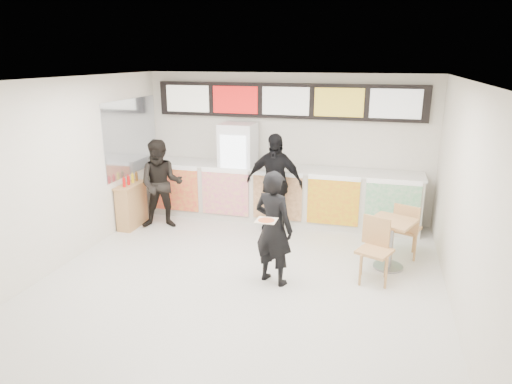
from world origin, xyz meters
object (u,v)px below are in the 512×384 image
at_px(drinks_fridge, 238,171).
at_px(customer_main, 274,228).
at_px(cafe_table, 391,235).
at_px(condiment_ledge, 132,205).
at_px(customer_mid, 274,183).
at_px(service_counter, 281,194).
at_px(customer_left, 161,184).

height_order(drinks_fridge, customer_main, drinks_fridge).
xyz_separation_m(cafe_table, condiment_ledge, (-4.99, 0.60, -0.12)).
bearing_deg(customer_mid, drinks_fridge, 153.71).
xyz_separation_m(service_counter, customer_left, (-2.21, -0.99, 0.32)).
bearing_deg(customer_left, cafe_table, -27.95).
bearing_deg(customer_left, customer_main, -50.88).
bearing_deg(service_counter, drinks_fridge, 179.01).
distance_m(service_counter, customer_left, 2.44).
bearing_deg(customer_left, drinks_fridge, 19.81).
relative_size(cafe_table, condiment_ledge, 1.63).
height_order(customer_left, customer_mid, customer_mid).
bearing_deg(cafe_table, drinks_fridge, 173.46).
bearing_deg(service_counter, customer_mid, -93.01).
height_order(customer_main, customer_mid, customer_mid).
bearing_deg(service_counter, cafe_table, -38.53).
distance_m(drinks_fridge, customer_left, 1.63).
relative_size(customer_main, cafe_table, 1.02).
xyz_separation_m(drinks_fridge, customer_left, (-1.28, -1.00, -0.11)).
relative_size(service_counter, cafe_table, 3.25).
bearing_deg(customer_mid, cafe_table, -22.96).
relative_size(service_counter, customer_main, 3.19).
relative_size(service_counter, condiment_ledge, 5.29).
xyz_separation_m(service_counter, customer_mid, (-0.03, -0.54, 0.39)).
relative_size(customer_left, cafe_table, 1.04).
relative_size(customer_main, customer_left, 0.98).
bearing_deg(condiment_ledge, customer_mid, 11.80).
distance_m(drinks_fridge, cafe_table, 3.58).
bearing_deg(service_counter, condiment_ledge, -158.24).
height_order(service_counter, drinks_fridge, drinks_fridge).
bearing_deg(customer_mid, service_counter, 92.35).
bearing_deg(drinks_fridge, customer_main, -62.64).
relative_size(drinks_fridge, customer_left, 1.13).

